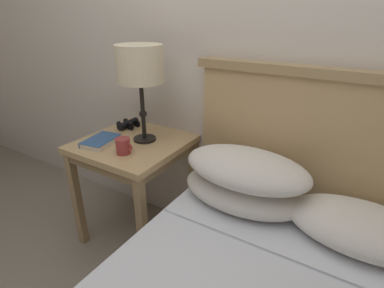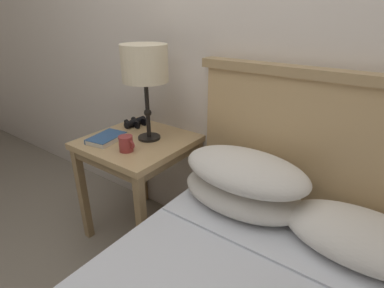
% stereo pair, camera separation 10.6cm
% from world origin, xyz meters
% --- Properties ---
extents(wall_back, '(8.00, 0.06, 2.60)m').
position_xyz_m(wall_back, '(0.00, 1.12, 1.30)').
color(wall_back, silver).
rests_on(wall_back, ground_plane).
extents(nightstand, '(0.58, 0.58, 0.67)m').
position_xyz_m(nightstand, '(-0.52, 0.81, 0.58)').
color(nightstand, tan).
rests_on(nightstand, ground_plane).
extents(table_lamp, '(0.25, 0.25, 0.53)m').
position_xyz_m(table_lamp, '(-0.47, 0.85, 1.09)').
color(table_lamp, black).
rests_on(table_lamp, nightstand).
extents(book_on_nightstand, '(0.17, 0.23, 0.03)m').
position_xyz_m(book_on_nightstand, '(-0.65, 0.69, 0.68)').
color(book_on_nightstand, silver).
rests_on(book_on_nightstand, nightstand).
extents(binoculars_pair, '(0.14, 0.16, 0.05)m').
position_xyz_m(binoculars_pair, '(-0.70, 0.96, 0.69)').
color(binoculars_pair, black).
rests_on(binoculars_pair, nightstand).
extents(coffee_mug, '(0.10, 0.08, 0.08)m').
position_xyz_m(coffee_mug, '(-0.45, 0.66, 0.71)').
color(coffee_mug, '#993333').
rests_on(coffee_mug, nightstand).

